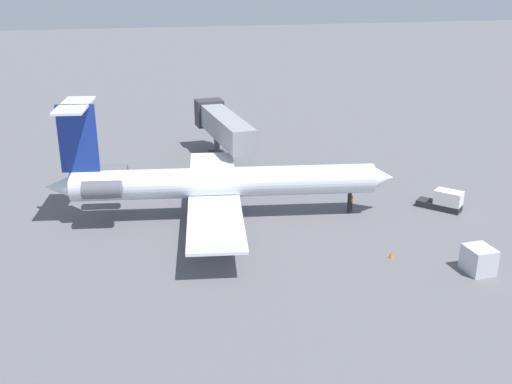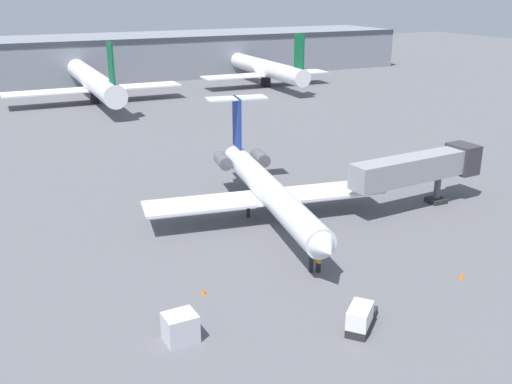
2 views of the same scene
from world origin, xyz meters
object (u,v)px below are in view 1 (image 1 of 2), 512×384
object	(u,v)px
cargo_container_uld	(479,260)
traffic_cone_mid	(391,255)
ground_crew_marshaller	(350,202)
jet_bridge	(222,124)
baggage_tug_lead	(444,201)
traffic_cone_near	(366,170)
regional_jet	(213,182)

from	to	relation	value
cargo_container_uld	traffic_cone_mid	world-z (taller)	cargo_container_uld
ground_crew_marshaller	jet_bridge	bearing A→B (deg)	25.22
baggage_tug_lead	traffic_cone_near	size ratio (longest dim) A/B	7.14
baggage_tug_lead	cargo_container_uld	distance (m)	12.29
regional_jet	traffic_cone_mid	xyz separation A→B (m)	(-11.27, -11.77, -3.15)
regional_jet	ground_crew_marshaller	bearing A→B (deg)	-96.51
jet_bridge	traffic_cone_mid	distance (m)	29.19
regional_jet	traffic_cone_near	bearing A→B (deg)	-65.23
cargo_container_uld	jet_bridge	bearing A→B (deg)	22.40
jet_bridge	baggage_tug_lead	distance (m)	26.36
jet_bridge	traffic_cone_near	world-z (taller)	jet_bridge
traffic_cone_near	baggage_tug_lead	bearing A→B (deg)	-167.89
regional_jet	cargo_container_uld	distance (m)	22.65
baggage_tug_lead	traffic_cone_mid	world-z (taller)	baggage_tug_lead
jet_bridge	baggage_tug_lead	bearing A→B (deg)	-139.36
baggage_tug_lead	regional_jet	bearing A→B (deg)	81.16
ground_crew_marshaller	baggage_tug_lead	xyz separation A→B (m)	(-1.84, -8.54, -0.02)
ground_crew_marshaller	cargo_container_uld	bearing A→B (deg)	-161.56
cargo_container_uld	traffic_cone_mid	bearing A→B (deg)	55.10
baggage_tug_lead	cargo_container_uld	xyz separation A→B (m)	(-11.60, 4.06, 0.14)
baggage_tug_lead	traffic_cone_mid	xyz separation A→B (m)	(-8.01, 9.20, -0.56)
baggage_tug_lead	cargo_container_uld	size ratio (longest dim) A/B	1.78
traffic_cone_near	regional_jet	bearing A→B (deg)	114.77
jet_bridge	cargo_container_uld	xyz separation A→B (m)	(-31.42, -12.95, -3.43)
traffic_cone_mid	baggage_tug_lead	bearing A→B (deg)	-48.96
cargo_container_uld	regional_jet	bearing A→B (deg)	48.69
cargo_container_uld	traffic_cone_mid	distance (m)	6.31
ground_crew_marshaller	cargo_container_uld	size ratio (longest dim) A/B	0.76
jet_bridge	ground_crew_marshaller	size ratio (longest dim) A/B	9.61
jet_bridge	traffic_cone_mid	bearing A→B (deg)	-164.33
jet_bridge	cargo_container_uld	distance (m)	34.15
ground_crew_marshaller	traffic_cone_near	world-z (taller)	ground_crew_marshaller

